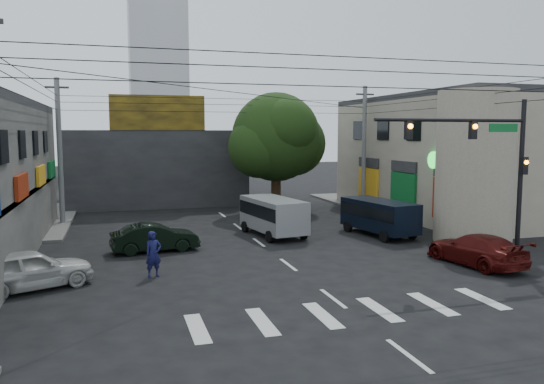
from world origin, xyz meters
name	(u,v)px	position (x,y,z in m)	size (l,w,h in m)	color
ground	(304,277)	(0.00, 0.00, 0.00)	(160.00, 160.00, 0.00)	black
sidewalk_far_right	(435,203)	(18.00, 18.00, 0.07)	(16.00, 16.00, 0.15)	#514F4C
building_right	(476,158)	(18.00, 13.00, 4.00)	(14.00, 18.00, 8.00)	gray
corner_column	(475,167)	(11.00, 4.00, 4.00)	(4.00, 4.00, 8.00)	gray
building_far	(154,166)	(-4.00, 26.00, 3.00)	(14.00, 10.00, 6.00)	#232326
billboard	(158,113)	(-4.00, 21.10, 7.30)	(7.00, 0.30, 2.60)	olive
tower_distant	(157,32)	(0.00, 70.00, 22.00)	(9.00, 9.00, 44.00)	silver
street_tree	(276,137)	(4.00, 17.00, 5.47)	(6.40, 6.40, 8.70)	black
traffic_gantry	(489,156)	(7.82, -1.00, 4.83)	(7.10, 0.35, 7.20)	black
utility_pole_far_left	(60,152)	(-10.50, 16.00, 4.60)	(0.32, 0.32, 9.20)	#59595B
utility_pole_far_right	(364,149)	(10.50, 16.00, 4.60)	(0.32, 0.32, 9.20)	#59595B
dark_sedan	(155,238)	(-5.43, 6.39, 0.69)	(4.34, 1.92, 1.38)	black
white_compact	(30,269)	(-10.35, 1.21, 0.76)	(4.83, 3.39, 1.53)	#B3B2AE
maroon_sedan	(476,249)	(7.90, -0.34, 0.70)	(2.59, 5.02, 1.39)	#460C0A
silver_minivan	(273,217)	(1.28, 8.61, 1.06)	(2.81, 5.18, 2.11)	gray
navy_van	(379,218)	(7.04, 6.95, 1.00)	(2.71, 5.25, 2.00)	black
traffic_officer	(153,254)	(-5.82, 1.70, 0.93)	(0.80, 0.66, 1.87)	#131444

